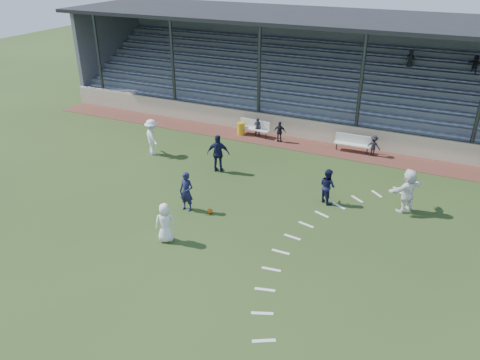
% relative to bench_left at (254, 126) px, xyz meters
% --- Properties ---
extents(ground, '(90.00, 90.00, 0.00)m').
position_rel_bench_left_xyz_m(ground, '(2.88, -10.74, -0.58)').
color(ground, '#293E19').
rests_on(ground, ground).
extents(cinder_track, '(34.00, 2.00, 0.02)m').
position_rel_bench_left_xyz_m(cinder_track, '(2.88, -0.24, -0.57)').
color(cinder_track, '#552B22').
rests_on(cinder_track, ground).
extents(retaining_wall, '(34.00, 0.18, 1.20)m').
position_rel_bench_left_xyz_m(retaining_wall, '(2.88, 0.81, 0.02)').
color(retaining_wall, beige).
rests_on(retaining_wall, ground).
extents(bench_left, '(2.03, 0.63, 0.95)m').
position_rel_bench_left_xyz_m(bench_left, '(0.00, 0.00, 0.00)').
color(bench_left, silver).
rests_on(bench_left, cinder_track).
extents(bench_right, '(2.01, 0.50, 0.95)m').
position_rel_bench_left_xyz_m(bench_right, '(5.96, 0.03, 0.00)').
color(bench_right, silver).
rests_on(bench_right, cinder_track).
extents(trash_bin, '(0.47, 0.47, 0.74)m').
position_rel_bench_left_xyz_m(trash_bin, '(-0.78, -0.21, -0.19)').
color(trash_bin, gold).
rests_on(trash_bin, cinder_track).
extents(football, '(0.23, 0.23, 0.23)m').
position_rel_bench_left_xyz_m(football, '(1.96, -9.35, -0.47)').
color(football, '#C84D0B').
rests_on(football, ground).
extents(player_white_lead, '(0.94, 0.83, 1.62)m').
position_rel_bench_left_xyz_m(player_white_lead, '(1.40, -11.89, 0.22)').
color(player_white_lead, white).
rests_on(player_white_lead, ground).
extents(player_navy_lead, '(0.65, 0.43, 1.77)m').
position_rel_bench_left_xyz_m(player_navy_lead, '(0.92, -9.48, 0.30)').
color(player_navy_lead, '#15173B').
rests_on(player_navy_lead, ground).
extents(player_navy_mid, '(1.00, 0.95, 1.62)m').
position_rel_bench_left_xyz_m(player_navy_mid, '(6.23, -6.25, 0.22)').
color(player_navy_mid, '#15173B').
rests_on(player_navy_mid, ground).
extents(player_white_wing, '(1.47, 1.35, 1.98)m').
position_rel_bench_left_xyz_m(player_white_wing, '(-3.95, -4.95, 0.41)').
color(player_white_wing, white).
rests_on(player_white_wing, ground).
extents(player_navy_wing, '(1.23, 0.80, 1.95)m').
position_rel_bench_left_xyz_m(player_navy_wing, '(0.35, -5.40, 0.39)').
color(player_navy_wing, '#15173B').
rests_on(player_navy_wing, ground).
extents(player_white_back, '(1.55, 1.81, 1.97)m').
position_rel_bench_left_xyz_m(player_white_back, '(9.53, -5.56, 0.40)').
color(player_white_back, white).
rests_on(player_white_back, ground).
extents(sub_left_near, '(0.46, 0.35, 1.15)m').
position_rel_bench_left_xyz_m(sub_left_near, '(0.24, -0.07, 0.01)').
color(sub_left_near, black).
rests_on(sub_left_near, cinder_track).
extents(sub_left_far, '(0.74, 0.37, 1.23)m').
position_rel_bench_left_xyz_m(sub_left_far, '(1.77, -0.35, 0.05)').
color(sub_left_far, black).
rests_on(sub_left_far, cinder_track).
extents(sub_right, '(0.79, 0.53, 1.15)m').
position_rel_bench_left_xyz_m(sub_right, '(7.13, -0.10, 0.01)').
color(sub_right, black).
rests_on(sub_right, cinder_track).
extents(grandstand, '(34.60, 9.00, 6.61)m').
position_rel_bench_left_xyz_m(grandstand, '(2.88, 5.52, 1.62)').
color(grandstand, slate).
rests_on(grandstand, ground).
extents(penalty_arc, '(3.89, 14.63, 0.01)m').
position_rel_bench_left_xyz_m(penalty_arc, '(7.00, -10.74, -0.58)').
color(penalty_arc, silver).
rests_on(penalty_arc, ground).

